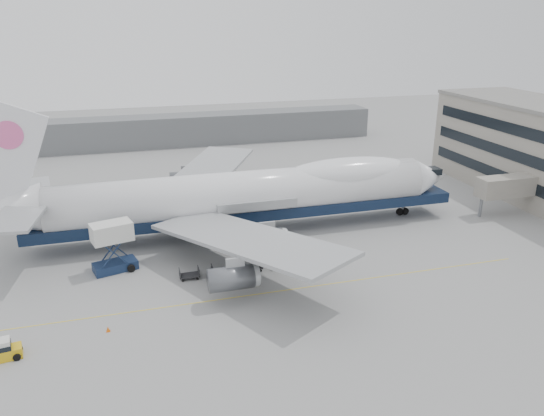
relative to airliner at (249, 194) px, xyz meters
name	(u,v)px	position (x,y,z in m)	size (l,w,h in m)	color
ground	(268,268)	(-0.64, -12.00, -5.62)	(260.00, 260.00, 0.00)	gray
apron_line	(282,291)	(-0.64, -18.00, -5.62)	(60.00, 0.15, 0.01)	gold
hangar	(146,132)	(-10.64, 58.00, -2.12)	(110.00, 8.00, 7.00)	slate
airliner	(249,194)	(0.00, 0.00, 0.00)	(67.00, 55.30, 19.98)	white
catering_truck	(113,244)	(-18.48, -7.48, -2.18)	(5.50, 4.38, 6.11)	#18294A
baggage_tug	(4,350)	(-28.16, -23.03, -4.77)	(2.81, 1.78, 1.93)	gold
traffic_cone	(108,329)	(-19.33, -21.07, -5.36)	(0.38, 0.38, 0.56)	#D85A0B
dolly_0	(189,275)	(-10.21, -12.22, -5.09)	(2.30, 1.35, 1.30)	#2D2D30
dolly_1	(221,271)	(-6.41, -12.22, -5.09)	(2.30, 1.35, 1.30)	#2D2D30
dolly_2	(253,267)	(-2.60, -12.22, -5.09)	(2.30, 1.35, 1.30)	#2D2D30
dolly_3	(283,263)	(1.20, -12.22, -5.09)	(2.30, 1.35, 1.30)	#2D2D30
dolly_4	(312,259)	(5.01, -12.22, -5.09)	(2.30, 1.35, 1.30)	#2D2D30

